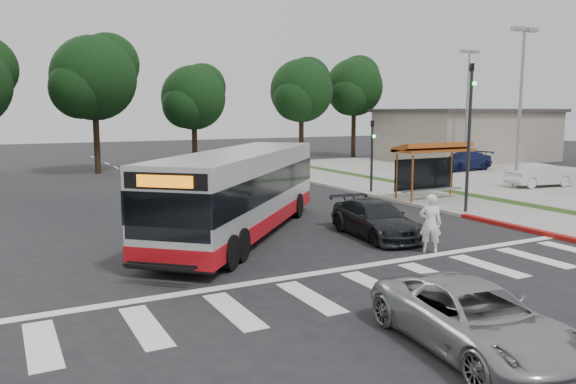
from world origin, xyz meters
TOP-DOWN VIEW (x-y plane):
  - ground at (0.00, 0.00)m, footprint 140.00×140.00m
  - sidewalk_east at (11.00, 8.00)m, footprint 4.00×40.00m
  - curb_east at (9.00, 8.00)m, footprint 0.30×40.00m
  - curb_east_red at (9.00, -2.00)m, footprint 0.32×6.00m
  - parking_lot at (23.00, 10.00)m, footprint 18.00×36.00m
  - commercial_building at (30.00, 22.00)m, footprint 14.00×10.00m
  - building_roof_cap at (30.00, 22.00)m, footprint 14.60×10.60m
  - crosswalk_ladder at (0.00, -5.00)m, footprint 18.00×2.60m
  - bus_shelter at (10.80, 5.10)m, footprint 4.20×1.60m
  - traffic_signal_ne_tall at (9.60, 1.49)m, footprint 0.18×0.37m
  - traffic_signal_ne_short at (9.60, 8.49)m, footprint 0.18×0.37m
  - lot_light_front at (18.00, 6.00)m, footprint 1.90×0.35m
  - lot_light_mid at (24.00, 16.00)m, footprint 1.90×0.35m
  - tree_ne_a at (16.08, 28.06)m, footprint 6.16×5.74m
  - tree_ne_b at (23.08, 30.06)m, footprint 6.16×5.74m
  - tree_north_a at (-1.92, 26.07)m, footprint 6.60×6.15m
  - tree_north_b at (6.07, 28.06)m, footprint 5.72×5.33m
  - transit_bus at (-0.74, 2.28)m, footprint 9.83×10.53m
  - pedestrian at (3.58, -2.96)m, footprint 0.83×0.78m
  - dark_sedan at (3.40, -0.29)m, footprint 2.29×4.65m
  - silver_suv_south at (-0.79, -9.06)m, footprint 2.63×4.78m
  - parked_car_1 at (19.76, 5.76)m, footprint 4.30×1.98m
  - parked_car_3 at (22.54, 14.69)m, footprint 4.95×2.26m

SIDE VIEW (x-z plane):
  - ground at x=0.00m, z-range 0.00..0.00m
  - crosswalk_ladder at x=0.00m, z-range 0.00..0.01m
  - parking_lot at x=23.00m, z-range 0.00..0.10m
  - sidewalk_east at x=11.00m, z-range 0.00..0.12m
  - curb_east at x=9.00m, z-range 0.00..0.15m
  - curb_east_red at x=9.00m, z-range 0.00..0.15m
  - silver_suv_south at x=-0.79m, z-range 0.00..1.27m
  - dark_sedan at x=3.40m, z-range 0.00..1.30m
  - parked_car_1 at x=19.76m, z-range 0.10..1.47m
  - parked_car_3 at x=22.54m, z-range 0.10..1.51m
  - pedestrian at x=3.58m, z-range 0.00..1.90m
  - transit_bus at x=-0.74m, z-range 0.00..3.06m
  - commercial_building at x=30.00m, z-range 0.00..4.40m
  - bus_shelter at x=10.80m, z-range 0.92..3.78m
  - traffic_signal_ne_short at x=9.60m, z-range 0.48..4.48m
  - traffic_signal_ne_tall at x=9.60m, z-range 0.63..7.13m
  - building_roof_cap at x=30.00m, z-range 4.40..4.70m
  - tree_north_b at x=6.07m, z-range 1.45..9.88m
  - lot_light_front at x=18.00m, z-range 1.40..10.41m
  - lot_light_mid at x=24.00m, z-range 1.40..10.41m
  - tree_ne_a at x=16.08m, z-range 1.74..11.04m
  - tree_ne_b at x=23.08m, z-range 1.91..11.93m
  - tree_north_a at x=-1.92m, z-range 1.84..12.01m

